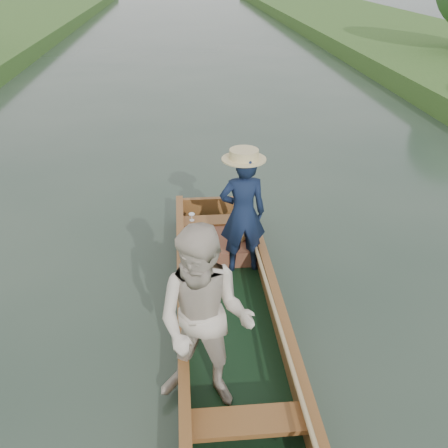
{
  "coord_description": "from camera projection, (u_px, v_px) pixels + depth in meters",
  "views": [
    {
      "loc": [
        -0.45,
        -4.38,
        3.65
      ],
      "look_at": [
        0.0,
        0.6,
        0.95
      ],
      "focal_mm": 40.0,
      "sensor_mm": 36.0,
      "label": 1
    }
  ],
  "objects": [
    {
      "name": "trees_far",
      "position": [
        172.0,
        6.0,
        11.7
      ],
      "size": [
        22.61,
        16.45,
        4.31
      ],
      "color": "#47331E",
      "rests_on": "ground"
    },
    {
      "name": "ground",
      "position": [
        229.0,
        323.0,
        5.61
      ],
      "size": [
        120.0,
        120.0,
        0.0
      ],
      "primitive_type": "plane",
      "color": "#283D30",
      "rests_on": "ground"
    },
    {
      "name": "punt",
      "position": [
        223.0,
        290.0,
        5.13
      ],
      "size": [
        1.38,
        5.0,
        1.84
      ],
      "color": "black",
      "rests_on": "ground"
    }
  ]
}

